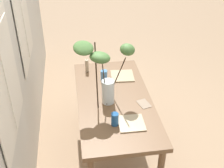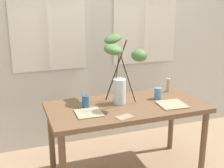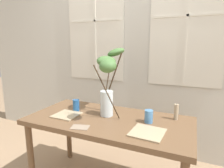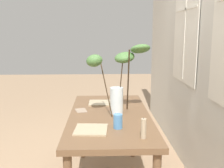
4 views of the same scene
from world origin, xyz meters
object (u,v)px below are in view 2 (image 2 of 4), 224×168
drinking_glass_blue_left (86,102)px  pillar_candle (168,85)px  vase_with_branches (120,65)px  dining_table (127,113)px  drinking_glass_blue_right (158,93)px  plate_square_left (89,113)px  plate_square_right (172,105)px

drinking_glass_blue_left → pillar_candle: 0.95m
vase_with_branches → dining_table: bearing=-67.0°
drinking_glass_blue_right → plate_square_left: size_ratio=0.50×
drinking_glass_blue_right → plate_square_left: drinking_glass_blue_right is taller
plate_square_left → pillar_candle: pillar_candle is taller
pillar_candle → dining_table: bearing=-158.7°
drinking_glass_blue_right → pillar_candle: (0.21, 0.16, 0.02)m
drinking_glass_blue_left → pillar_candle: pillar_candle is taller
vase_with_branches → plate_square_left: bearing=-153.1°
vase_with_branches → drinking_glass_blue_right: 0.50m
drinking_glass_blue_left → plate_square_right: size_ratio=0.49×
plate_square_right → pillar_candle: size_ratio=1.57×
drinking_glass_blue_left → plate_square_right: (0.77, -0.20, -0.05)m
drinking_glass_blue_left → drinking_glass_blue_right: drinking_glass_blue_left is taller
vase_with_branches → drinking_glass_blue_right: size_ratio=5.86×
drinking_glass_blue_left → plate_square_right: bearing=-14.8°
vase_with_branches → plate_square_left: 0.53m
drinking_glass_blue_right → drinking_glass_blue_left: bearing=-179.9°
drinking_glass_blue_right → plate_square_right: 0.21m
dining_table → vase_with_branches: 0.46m
dining_table → vase_with_branches: vase_with_branches is taller
pillar_candle → drinking_glass_blue_left: bearing=-170.0°
drinking_glass_blue_left → vase_with_branches: bearing=6.2°
plate_square_left → plate_square_right: bearing=-4.4°
dining_table → plate_square_left: (-0.39, -0.09, 0.09)m
dining_table → plate_square_left: bearing=-167.1°
vase_with_branches → plate_square_left: size_ratio=2.91×
vase_with_branches → pillar_candle: 0.68m
drinking_glass_blue_right → vase_with_branches: bearing=174.8°
drinking_glass_blue_left → plate_square_left: drinking_glass_blue_left is taller
plate_square_left → drinking_glass_blue_right: bearing=10.9°
vase_with_branches → drinking_glass_blue_right: bearing=-5.2°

